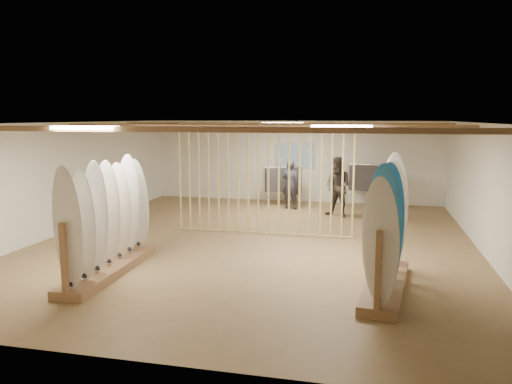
% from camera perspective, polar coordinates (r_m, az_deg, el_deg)
% --- Properties ---
extents(floor, '(12.00, 12.00, 0.00)m').
position_cam_1_polar(floor, '(11.86, 0.00, -5.74)').
color(floor, olive).
rests_on(floor, ground).
extents(ceiling, '(12.00, 12.00, 0.00)m').
position_cam_1_polar(ceiling, '(11.49, 0.00, 7.91)').
color(ceiling, gray).
rests_on(ceiling, ground).
extents(wall_back, '(12.00, 0.00, 12.00)m').
position_cam_1_polar(wall_back, '(17.46, 4.47, 3.51)').
color(wall_back, white).
rests_on(wall_back, ground).
extents(wall_front, '(12.00, 0.00, 12.00)m').
position_cam_1_polar(wall_front, '(6.01, -13.15, -6.44)').
color(wall_front, white).
rests_on(wall_front, ground).
extents(wall_left, '(0.00, 12.00, 12.00)m').
position_cam_1_polar(wall_left, '(13.62, -20.97, 1.54)').
color(wall_left, white).
rests_on(wall_left, ground).
extents(wall_right, '(0.00, 12.00, 12.00)m').
position_cam_1_polar(wall_right, '(11.55, 24.94, 0.14)').
color(wall_right, white).
rests_on(wall_right, ground).
extents(ceiling_slats, '(9.50, 6.12, 0.10)m').
position_cam_1_polar(ceiling_slats, '(11.49, 0.00, 7.51)').
color(ceiling_slats, olive).
rests_on(ceiling_slats, ground).
extents(light_panels, '(1.20, 0.35, 0.06)m').
position_cam_1_polar(light_panels, '(11.49, 0.00, 7.61)').
color(light_panels, white).
rests_on(light_panels, ground).
extents(bamboo_partition, '(4.45, 0.05, 2.78)m').
position_cam_1_polar(bamboo_partition, '(12.37, 0.84, 1.45)').
color(bamboo_partition, tan).
rests_on(bamboo_partition, ground).
extents(poster, '(1.40, 0.03, 0.90)m').
position_cam_1_polar(poster, '(17.42, 4.47, 4.16)').
color(poster, '#357FBB').
rests_on(poster, ground).
extents(rack_left, '(0.72, 3.10, 2.15)m').
position_cam_1_polar(rack_left, '(9.77, -16.54, -4.76)').
color(rack_left, olive).
rests_on(rack_left, floor).
extents(rack_right, '(0.93, 2.79, 2.21)m').
position_cam_1_polar(rack_right, '(8.75, 14.76, -6.13)').
color(rack_right, olive).
rests_on(rack_right, floor).
extents(clothing_rack_a, '(1.19, 0.69, 1.33)m').
position_cam_1_polar(clothing_rack_a, '(16.59, 3.02, 1.40)').
color(clothing_rack_a, silver).
rests_on(clothing_rack_a, floor).
extents(clothing_rack_b, '(1.29, 0.74, 1.44)m').
position_cam_1_polar(clothing_rack_b, '(16.71, 12.76, 1.50)').
color(clothing_rack_b, silver).
rests_on(clothing_rack_b, floor).
extents(shopper_a, '(0.75, 0.60, 1.79)m').
position_cam_1_polar(shopper_a, '(15.98, 3.98, 1.23)').
color(shopper_a, '#28272F').
rests_on(shopper_a, floor).
extents(shopper_b, '(1.18, 1.07, 2.01)m').
position_cam_1_polar(shopper_b, '(14.89, 9.44, 1.02)').
color(shopper_b, '#362F2A').
rests_on(shopper_b, floor).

